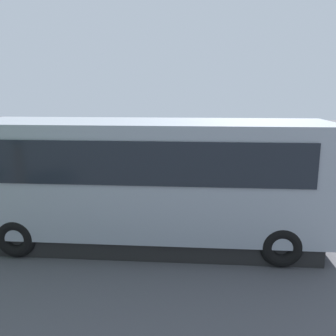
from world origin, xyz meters
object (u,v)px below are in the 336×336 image
object	(u,v)px
spectator_right	(128,178)
spectator_far_right	(94,176)
spectator_left	(201,182)
spectator_far_left	(234,181)
stunt_motorcycle	(163,159)
traffic_cone	(191,176)
parked_motorcycle_silver	(157,202)
tour_bus	(150,183)
spectator_centre	(163,178)

from	to	relation	value
spectator_right	spectator_far_right	bearing A→B (deg)	-4.40
spectator_right	spectator_far_right	size ratio (longest dim) A/B	0.98
spectator_left	spectator_far_right	world-z (taller)	spectator_far_right
spectator_far_left	stunt_motorcycle	distance (m)	4.95
stunt_motorcycle	traffic_cone	bearing A→B (deg)	165.93
spectator_far_left	parked_motorcycle_silver	xyz separation A→B (m)	(2.45, 0.88, -0.58)
spectator_right	stunt_motorcycle	distance (m)	4.09
spectator_left	spectator_far_right	xyz separation A→B (m)	(3.77, -0.24, 0.03)
spectator_far_left	spectator_far_right	world-z (taller)	spectator_far_right
spectator_far_left	spectator_far_right	distance (m)	4.83
spectator_far_right	spectator_far_left	bearing A→B (deg)	-179.62
parked_motorcycle_silver	spectator_right	bearing A→B (deg)	-33.69
tour_bus	spectator_right	bearing A→B (deg)	-64.54
spectator_far_left	parked_motorcycle_silver	world-z (taller)	spectator_far_left
spectator_centre	parked_motorcycle_silver	bearing A→B (deg)	85.84
spectator_far_left	stunt_motorcycle	world-z (taller)	spectator_far_left
stunt_motorcycle	spectator_centre	bearing A→B (deg)	99.26
tour_bus	spectator_left	distance (m)	2.97
spectator_centre	parked_motorcycle_silver	distance (m)	1.09
spectator_far_right	tour_bus	bearing A→B (deg)	131.74
spectator_far_left	spectator_centre	distance (m)	2.38
tour_bus	stunt_motorcycle	bearing A→B (deg)	-83.56
spectator_far_left	traffic_cone	xyz separation A→B (m)	(1.72, -3.60, -0.76)
traffic_cone	spectator_centre	bearing A→B (deg)	79.55
spectator_centre	traffic_cone	size ratio (longest dim) A/B	2.87
spectator_far_left	parked_motorcycle_silver	distance (m)	2.67
spectator_centre	spectator_right	distance (m)	1.21
spectator_far_left	spectator_left	distance (m)	1.09
spectator_centre	stunt_motorcycle	bearing A→B (deg)	-80.74
spectator_centre	tour_bus	bearing A→B (deg)	92.68
spectator_left	stunt_motorcycle	xyz separation A→B (m)	(1.96, -4.19, -0.04)
spectator_left	parked_motorcycle_silver	world-z (taller)	spectator_left
traffic_cone	spectator_far_left	bearing A→B (deg)	115.58
spectator_far_left	tour_bus	bearing A→B (deg)	52.53
parked_motorcycle_silver	traffic_cone	size ratio (longest dim) A/B	3.21
spectator_far_right	parked_motorcycle_silver	size ratio (longest dim) A/B	0.88
spectator_far_right	parked_motorcycle_silver	distance (m)	2.59
tour_bus	spectator_left	size ratio (longest dim) A/B	5.20
spectator_left	stunt_motorcycle	world-z (taller)	spectator_left
spectator_far_left	stunt_motorcycle	size ratio (longest dim) A/B	0.95
tour_bus	spectator_centre	xyz separation A→B (m)	(0.14, -2.96, -0.56)
spectator_left	parked_motorcycle_silver	distance (m)	1.62
spectator_far_left	spectator_right	world-z (taller)	spectator_far_left
stunt_motorcycle	spectator_far_left	bearing A→B (deg)	127.54
spectator_far_right	parked_motorcycle_silver	world-z (taller)	spectator_far_right
tour_bus	parked_motorcycle_silver	xyz separation A→B (m)	(0.21, -2.05, -1.16)
spectator_far_right	parked_motorcycle_silver	bearing A→B (deg)	160.37
stunt_motorcycle	traffic_cone	xyz separation A→B (m)	(-1.29, 0.32, -0.71)
spectator_right	spectator_far_right	xyz separation A→B (m)	(1.25, -0.10, 0.03)
stunt_motorcycle	traffic_cone	size ratio (longest dim) A/B	2.98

